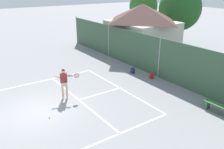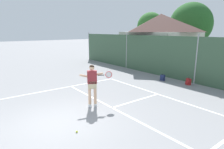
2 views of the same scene
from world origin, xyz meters
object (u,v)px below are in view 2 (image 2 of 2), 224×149
(tennis_ball, at_px, (77,132))
(backpack_navy, at_px, (162,78))
(tennis_player, at_px, (92,82))
(backpack_red, at_px, (188,82))

(tennis_ball, relative_size, backpack_navy, 0.14)
(tennis_ball, bearing_deg, backpack_navy, 108.84)
(tennis_player, relative_size, tennis_ball, 28.10)
(tennis_ball, distance_m, backpack_red, 8.14)
(tennis_ball, xyz_separation_m, backpack_red, (-0.98, 8.08, 0.16))
(tennis_player, height_order, backpack_red, tennis_player)
(backpack_red, bearing_deg, tennis_player, -95.90)
(tennis_ball, bearing_deg, tennis_player, 135.26)
(tennis_ball, height_order, backpack_navy, backpack_navy)
(tennis_player, xyz_separation_m, backpack_navy, (-0.96, 6.02, -0.92))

